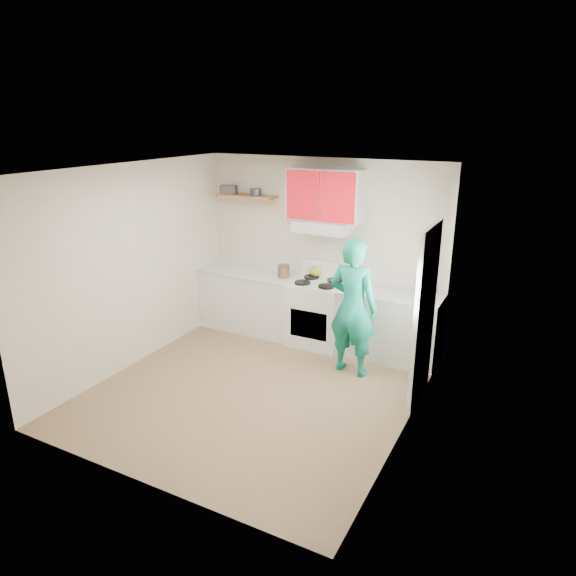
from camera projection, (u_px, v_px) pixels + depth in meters
The scene contains 21 objects.
floor at pixel (256, 389), 6.23m from camera, with size 3.80×3.80×0.00m, color brown.
ceiling at pixel (251, 169), 5.41m from camera, with size 3.60×3.80×0.04m, color white.
back_wall at pixel (322, 250), 7.42m from camera, with size 3.60×0.04×2.60m, color beige.
front_wall at pixel (133, 352), 4.22m from camera, with size 3.60×0.04×2.60m, color beige.
left_wall at pixel (133, 267), 6.61m from camera, with size 0.04×3.80×2.60m, color beige.
right_wall at pixel (412, 314), 5.03m from camera, with size 0.04×3.80×2.60m, color beige.
door at pixel (424, 316), 5.72m from camera, with size 0.05×0.85×2.05m, color white.
door_glass at pixel (425, 279), 5.60m from camera, with size 0.01×0.55×0.95m, color white.
counter_left at pixel (251, 301), 7.89m from camera, with size 1.52×0.60×0.90m, color silver.
counter_right at pixel (389, 326), 6.94m from camera, with size 1.32×0.60×0.90m, color silver.
stove at pixel (318, 313), 7.37m from camera, with size 0.76×0.65×0.92m, color white.
range_hood at pixel (323, 227), 7.07m from camera, with size 0.76×0.44×0.15m, color silver.
upper_cabinets at pixel (325, 195), 6.98m from camera, with size 1.02×0.33×0.70m, color red.
shelf at pixel (247, 196), 7.57m from camera, with size 0.90×0.30×0.04m, color brown.
books at pixel (229, 189), 7.65m from camera, with size 0.23×0.17×0.12m, color #433B3C.
tin at pixel (256, 192), 7.46m from camera, with size 0.16×0.16×0.10m, color #333D4C.
kettle at pixel (315, 271), 7.46m from camera, with size 0.19×0.19×0.16m, color olive.
crock at pixel (284, 272), 7.44m from camera, with size 0.17×0.17×0.20m, color #4A3420.
cutting_board at pixel (386, 294), 6.77m from camera, with size 0.29×0.21×0.02m, color olive.
silicone_mat at pixel (418, 301), 6.56m from camera, with size 0.31×0.26×0.01m, color red.
person at pixel (353, 307), 6.40m from camera, with size 0.64×0.42×1.76m, color #0D7A61.
Camera 1 is at (2.89, -4.72, 3.13)m, focal length 32.28 mm.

